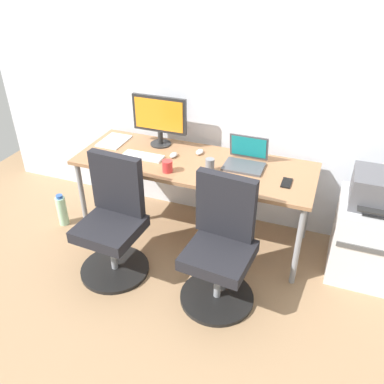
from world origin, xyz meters
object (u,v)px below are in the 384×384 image
(office_chair_left, at_px, (113,223))
(water_bottle_on_floor, at_px, (62,210))
(desktop_monitor, at_px, (159,117))
(open_laptop, at_px, (246,158))
(coffee_mug, at_px, (167,166))
(printer, at_px, (380,190))
(side_cabinet, at_px, (366,239))
(office_chair_right, at_px, (221,248))

(office_chair_left, bearing_deg, water_bottle_on_floor, 156.55)
(desktop_monitor, bearing_deg, open_laptop, -7.57)
(desktop_monitor, distance_m, coffee_mug, 0.53)
(water_bottle_on_floor, distance_m, coffee_mug, 1.22)
(desktop_monitor, bearing_deg, water_bottle_on_floor, -148.95)
(coffee_mug, bearing_deg, office_chair_left, -127.29)
(printer, bearing_deg, desktop_monitor, 174.10)
(office_chair_left, relative_size, open_laptop, 3.03)
(desktop_monitor, height_order, open_laptop, desktop_monitor)
(water_bottle_on_floor, bearing_deg, side_cabinet, 6.59)
(office_chair_left, height_order, side_cabinet, office_chair_left)
(water_bottle_on_floor, bearing_deg, open_laptop, 13.35)
(open_laptop, bearing_deg, office_chair_left, -139.59)
(office_chair_right, distance_m, side_cabinet, 1.15)
(desktop_monitor, xyz_separation_m, open_laptop, (0.78, -0.10, -0.20))
(water_bottle_on_floor, xyz_separation_m, open_laptop, (1.58, 0.37, 0.63))
(side_cabinet, bearing_deg, office_chair_left, -161.00)
(office_chair_right, relative_size, open_laptop, 3.03)
(office_chair_right, height_order, desktop_monitor, desktop_monitor)
(office_chair_right, relative_size, desktop_monitor, 1.96)
(side_cabinet, relative_size, open_laptop, 2.03)
(water_bottle_on_floor, bearing_deg, office_chair_right, -11.55)
(office_chair_left, distance_m, water_bottle_on_floor, 0.87)
(office_chair_left, xyz_separation_m, desktop_monitor, (0.04, 0.81, 0.55))
(office_chair_right, height_order, printer, office_chair_right)
(office_chair_left, bearing_deg, coffee_mug, 52.71)
(office_chair_right, xyz_separation_m, desktop_monitor, (-0.81, 0.81, 0.55))
(office_chair_left, xyz_separation_m, water_bottle_on_floor, (-0.75, 0.33, -0.28))
(office_chair_left, bearing_deg, side_cabinet, 19.00)
(water_bottle_on_floor, relative_size, coffee_mug, 3.37)
(office_chair_left, bearing_deg, open_laptop, 40.41)
(coffee_mug, bearing_deg, desktop_monitor, 120.48)
(side_cabinet, bearing_deg, water_bottle_on_floor, -173.41)
(printer, bearing_deg, office_chair_left, -161.03)
(office_chair_left, xyz_separation_m, coffee_mug, (0.29, 0.38, 0.35))
(side_cabinet, distance_m, printer, 0.43)
(office_chair_right, bearing_deg, water_bottle_on_floor, 168.45)
(water_bottle_on_floor, relative_size, open_laptop, 1.00)
(open_laptop, bearing_deg, desktop_monitor, 172.43)
(open_laptop, xyz_separation_m, coffee_mug, (-0.53, -0.32, -0.01))
(side_cabinet, distance_m, desktop_monitor, 1.90)
(side_cabinet, relative_size, water_bottle_on_floor, 2.03)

